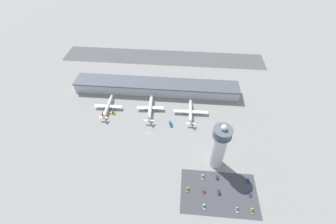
{
  "coord_description": "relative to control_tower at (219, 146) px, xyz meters",
  "views": [
    {
      "loc": [
        34.22,
        -150.28,
        179.8
      ],
      "look_at": [
        19.26,
        19.96,
        13.76
      ],
      "focal_mm": 24.0,
      "sensor_mm": 36.0,
      "label": 1
    }
  ],
  "objects": [
    {
      "name": "airplane_gate_charlie",
      "position": [
        -23.96,
        62.27,
        -21.1
      ],
      "size": [
        38.59,
        38.26,
        11.53
      ],
      "color": "silver",
      "rests_on": "ground"
    },
    {
      "name": "control_tower",
      "position": [
        0.0,
        0.0,
        0.0
      ],
      "size": [
        15.88,
        15.88,
        51.39
      ],
      "color": "silver",
      "rests_on": "ground"
    },
    {
      "name": "car_maroon_suv",
      "position": [
        -24.55,
        -29.42,
        -24.47
      ],
      "size": [
        1.88,
        4.25,
        1.55
      ],
      "color": "black",
      "rests_on": "ground"
    },
    {
      "name": "parking_lot_surface",
      "position": [
        1.51,
        -29.53,
        -25.07
      ],
      "size": [
        64.0,
        40.0,
        0.01
      ],
      "primitive_type": "cube",
      "color": "#424247",
      "rests_on": "ground"
    },
    {
      "name": "terminal_building",
      "position": [
        -67.63,
        99.71,
        -17.96
      ],
      "size": [
        202.25,
        25.0,
        14.04
      ],
      "color": "#B2B2B7",
      "rests_on": "ground"
    },
    {
      "name": "car_green_van",
      "position": [
        -11.82,
        -16.42,
        -24.46
      ],
      "size": [
        1.94,
        4.68,
        1.59
      ],
      "color": "black",
      "rests_on": "ground"
    },
    {
      "name": "ground_plane",
      "position": [
        -67.63,
        29.71,
        -25.08
      ],
      "size": [
        1000.0,
        1000.0,
        0.0
      ],
      "primitive_type": "plane",
      "color": "gray"
    },
    {
      "name": "airplane_gate_alpha",
      "position": [
        -119.3,
        62.68,
        -20.89
      ],
      "size": [
        32.01,
        38.77,
        11.44
      ],
      "color": "silver",
      "rests_on": "ground"
    },
    {
      "name": "airplane_gate_bravo",
      "position": [
        -70.04,
        64.36,
        -20.65
      ],
      "size": [
        30.81,
        42.93,
        12.76
      ],
      "color": "white",
      "rests_on": "ground"
    },
    {
      "name": "car_blue_compact",
      "position": [
        26.68,
        -42.74,
        -24.54
      ],
      "size": [
        2.05,
        4.81,
        1.39
      ],
      "color": "black",
      "rests_on": "ground"
    },
    {
      "name": "service_truck_catering",
      "position": [
        -44.94,
        44.41,
        -24.17
      ],
      "size": [
        4.91,
        8.59,
        2.62
      ],
      "color": "black",
      "rests_on": "ground"
    },
    {
      "name": "car_red_hatchback",
      "position": [
        -10.83,
        -29.31,
        -24.5
      ],
      "size": [
        2.06,
        4.75,
        1.48
      ],
      "color": "black",
      "rests_on": "ground"
    },
    {
      "name": "car_white_wagon",
      "position": [
        14.86,
        -42.87,
        -24.52
      ],
      "size": [
        1.73,
        4.09,
        1.44
      ],
      "color": "black",
      "rests_on": "ground"
    },
    {
      "name": "car_grey_coupe",
      "position": [
        -11.19,
        -42.7,
        -24.51
      ],
      "size": [
        2.0,
        4.52,
        1.47
      ],
      "color": "black",
      "rests_on": "ground"
    },
    {
      "name": "runway_strip",
      "position": [
        -67.63,
        182.86,
        -25.07
      ],
      "size": [
        303.38,
        44.0,
        0.01
      ],
      "primitive_type": "cube",
      "color": "#515154",
      "rests_on": "ground"
    },
    {
      "name": "car_black_suv",
      "position": [
        27.25,
        -29.01,
        -24.53
      ],
      "size": [
        2.05,
        4.7,
        1.42
      ],
      "color": "black",
      "rests_on": "ground"
    },
    {
      "name": "car_silver_sedan",
      "position": [
        1.21,
        -15.9,
        -24.56
      ],
      "size": [
        1.85,
        4.02,
        1.35
      ],
      "color": "black",
      "rests_on": "ground"
    },
    {
      "name": "service_truck_fuel",
      "position": [
        -112.08,
        55.52,
        -23.98
      ],
      "size": [
        6.09,
        3.42,
        3.15
      ],
      "color": "black",
      "rests_on": "ground"
    },
    {
      "name": "car_yellow_taxi",
      "position": [
        1.64,
        -29.56,
        -24.5
      ],
      "size": [
        2.01,
        4.74,
        1.49
      ],
      "color": "black",
      "rests_on": "ground"
    },
    {
      "name": "car_navy_sedan",
      "position": [
        27.47,
        -16.38,
        -24.5
      ],
      "size": [
        2.04,
        4.76,
        1.5
      ],
      "color": "black",
      "rests_on": "ground"
    }
  ]
}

